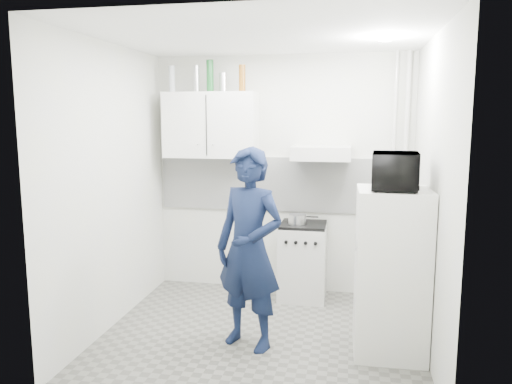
# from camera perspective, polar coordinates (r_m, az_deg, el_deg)

# --- Properties ---
(floor) EXTENTS (2.80, 2.80, 0.00)m
(floor) POSITION_cam_1_polar(r_m,az_deg,el_deg) (4.67, 0.57, -15.95)
(floor) COLOR #605F57
(floor) RESTS_ON ground
(ceiling) EXTENTS (2.80, 2.80, 0.00)m
(ceiling) POSITION_cam_1_polar(r_m,az_deg,el_deg) (4.30, 0.62, 17.44)
(ceiling) COLOR white
(ceiling) RESTS_ON wall_back
(wall_back) EXTENTS (2.80, 0.00, 2.80)m
(wall_back) POSITION_cam_1_polar(r_m,az_deg,el_deg) (5.52, 2.93, 1.94)
(wall_back) COLOR beige
(wall_back) RESTS_ON floor
(wall_left) EXTENTS (0.00, 2.60, 2.60)m
(wall_left) POSITION_cam_1_polar(r_m,az_deg,el_deg) (4.75, -16.27, 0.51)
(wall_left) COLOR beige
(wall_left) RESTS_ON floor
(wall_right) EXTENTS (0.00, 2.60, 2.60)m
(wall_right) POSITION_cam_1_polar(r_m,az_deg,el_deg) (4.27, 19.40, -0.50)
(wall_right) COLOR beige
(wall_right) RESTS_ON floor
(person) EXTENTS (0.72, 0.60, 1.70)m
(person) POSITION_cam_1_polar(r_m,az_deg,el_deg) (4.19, -0.77, -6.51)
(person) COLOR black
(person) RESTS_ON floor
(stove) EXTENTS (0.49, 0.49, 0.79)m
(stove) POSITION_cam_1_polar(r_m,az_deg,el_deg) (5.43, 5.37, -7.97)
(stove) COLOR beige
(stove) RESTS_ON floor
(fridge) EXTENTS (0.58, 0.58, 1.37)m
(fridge) POSITION_cam_1_polar(r_m,az_deg,el_deg) (4.26, 15.17, -8.84)
(fridge) COLOR white
(fridge) RESTS_ON floor
(stove_top) EXTENTS (0.47, 0.47, 0.03)m
(stove_top) POSITION_cam_1_polar(r_m,az_deg,el_deg) (5.32, 5.43, -3.74)
(stove_top) COLOR black
(stove_top) RESTS_ON stove
(saucepan) EXTENTS (0.19, 0.19, 0.10)m
(saucepan) POSITION_cam_1_polar(r_m,az_deg,el_deg) (5.27, 4.73, -3.11)
(saucepan) COLOR silver
(saucepan) RESTS_ON stove_top
(microwave) EXTENTS (0.54, 0.38, 0.29)m
(microwave) POSITION_cam_1_polar(r_m,az_deg,el_deg) (4.09, 15.63, 2.34)
(microwave) COLOR black
(microwave) RESTS_ON fridge
(bottle_a) EXTENTS (0.07, 0.07, 0.28)m
(bottle_a) POSITION_cam_1_polar(r_m,az_deg,el_deg) (5.62, -9.59, 12.60)
(bottle_a) COLOR #B2B7BC
(bottle_a) RESTS_ON upper_cabinet
(bottle_c) EXTENTS (0.07, 0.07, 0.28)m
(bottle_c) POSITION_cam_1_polar(r_m,az_deg,el_deg) (5.53, -6.83, 12.71)
(bottle_c) COLOR silver
(bottle_c) RESTS_ON upper_cabinet
(bottle_d) EXTENTS (0.08, 0.08, 0.34)m
(bottle_d) POSITION_cam_1_polar(r_m,az_deg,el_deg) (5.48, -5.28, 13.05)
(bottle_d) COLOR #144C1E
(bottle_d) RESTS_ON upper_cabinet
(canister_a) EXTENTS (0.08, 0.08, 0.20)m
(canister_a) POSITION_cam_1_polar(r_m,az_deg,el_deg) (5.44, -3.79, 12.38)
(canister_a) COLOR silver
(canister_a) RESTS_ON upper_cabinet
(bottle_e) EXTENTS (0.07, 0.07, 0.28)m
(bottle_e) POSITION_cam_1_polar(r_m,az_deg,el_deg) (5.39, -1.59, 12.86)
(bottle_e) COLOR brown
(bottle_e) RESTS_ON upper_cabinet
(upper_cabinet) EXTENTS (1.00, 0.35, 0.70)m
(upper_cabinet) POSITION_cam_1_polar(r_m,az_deg,el_deg) (5.47, -5.16, 7.63)
(upper_cabinet) COLOR white
(upper_cabinet) RESTS_ON wall_back
(range_hood) EXTENTS (0.60, 0.50, 0.14)m
(range_hood) POSITION_cam_1_polar(r_m,az_deg,el_deg) (5.20, 7.50, 4.45)
(range_hood) COLOR beige
(range_hood) RESTS_ON wall_back
(backsplash) EXTENTS (2.74, 0.03, 0.60)m
(backsplash) POSITION_cam_1_polar(r_m,az_deg,el_deg) (5.52, 2.90, 0.89)
(backsplash) COLOR white
(backsplash) RESTS_ON wall_back
(pipe_a) EXTENTS (0.05, 0.05, 2.60)m
(pipe_a) POSITION_cam_1_polar(r_m,az_deg,el_deg) (5.41, 16.58, 1.46)
(pipe_a) COLOR beige
(pipe_a) RESTS_ON floor
(pipe_b) EXTENTS (0.04, 0.04, 2.60)m
(pipe_b) POSITION_cam_1_polar(r_m,az_deg,el_deg) (5.40, 15.31, 1.50)
(pipe_b) COLOR beige
(pipe_b) RESTS_ON floor
(ceiling_spot_fixture) EXTENTS (0.10, 0.10, 0.02)m
(ceiling_spot_fixture) POSITION_cam_1_polar(r_m,az_deg,el_deg) (4.43, 14.52, 16.52)
(ceiling_spot_fixture) COLOR white
(ceiling_spot_fixture) RESTS_ON ceiling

